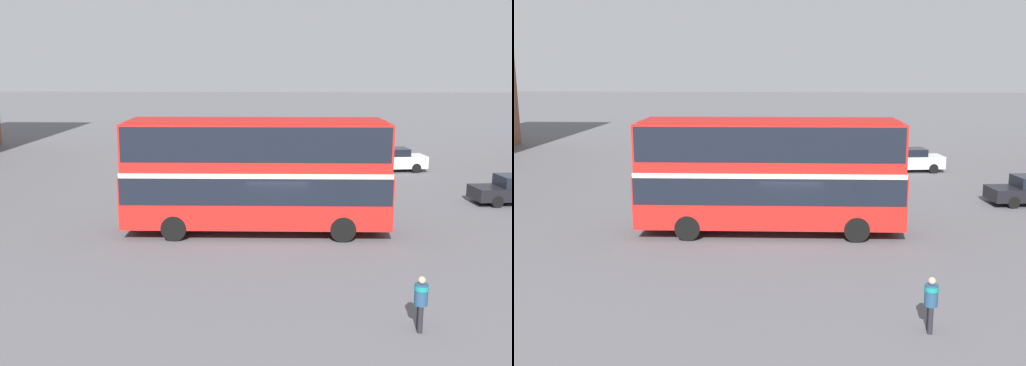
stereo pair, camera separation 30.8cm
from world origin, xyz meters
The scene contains 4 objects.
ground_plane centered at (0.00, 0.00, 0.00)m, with size 240.00×240.00×0.00m, color #5B5B60.
double_decker_bus centered at (-0.90, 0.30, 2.77)m, with size 11.10×2.79×4.84m.
pedestrian_foreground centered at (3.88, -8.98, 0.95)m, with size 0.42×0.42×1.55m.
parked_car_kerb_far centered at (7.65, 15.34, 0.78)m, with size 4.36×2.23×1.54m.
Camera 2 is at (0.33, -24.22, 7.17)m, focal length 42.00 mm.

